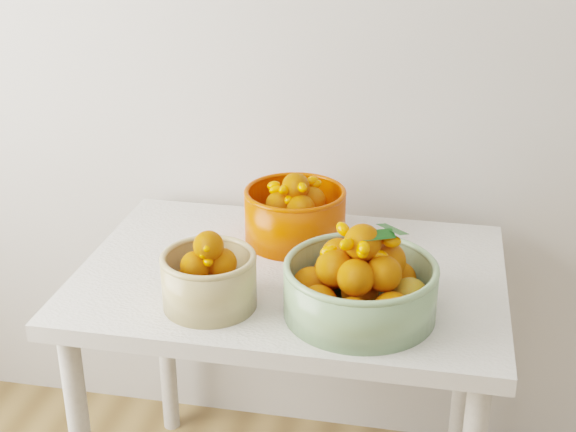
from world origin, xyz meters
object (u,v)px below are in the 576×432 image
(table, at_px, (291,305))
(bowl_green, at_px, (360,284))
(bowl_orange, at_px, (295,214))
(bowl_cream, at_px, (209,278))

(table, height_order, bowl_green, bowl_green)
(bowl_green, bearing_deg, table, 137.22)
(table, distance_m, bowl_orange, 0.24)
(bowl_green, distance_m, bowl_orange, 0.39)
(bowl_cream, bearing_deg, bowl_orange, 71.43)
(bowl_green, relative_size, bowl_orange, 1.05)
(bowl_green, bearing_deg, bowl_orange, 121.24)
(table, distance_m, bowl_green, 0.30)
(bowl_cream, xyz_separation_m, bowl_green, (0.32, 0.03, 0.01))
(bowl_cream, relative_size, bowl_green, 0.62)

